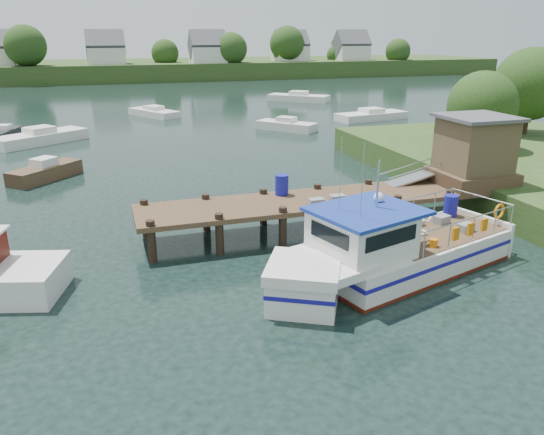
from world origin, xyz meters
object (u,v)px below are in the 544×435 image
object	(u,v)px
moored_c	(371,116)
moored_e	(5,133)
moored_a	(40,137)
moored_b	(286,125)
lobster_boat	(388,253)
dock	(424,169)
moored_rowboat	(45,171)
moored_far	(299,98)
moored_d	(154,112)

from	to	relation	value
moored_c	moored_e	bearing A→B (deg)	178.93
moored_a	moored_b	size ratio (longest dim) A/B	1.35
lobster_boat	moored_a	bearing A→B (deg)	98.26
dock	moored_rowboat	bearing A→B (deg)	143.72
dock	moored_e	bearing A→B (deg)	127.80
dock	moored_b	distance (m)	23.28
moored_rowboat	moored_a	size ratio (longest dim) A/B	0.60
moored_a	moored_e	distance (m)	4.30
lobster_boat	moored_a	world-z (taller)	lobster_boat
moored_b	moored_far	bearing A→B (deg)	81.15
moored_e	moored_a	bearing A→B (deg)	-41.40
lobster_boat	moored_b	size ratio (longest dim) A/B	2.01
lobster_boat	moored_b	xyz separation A→B (m)	(6.21, 28.18, -0.48)
moored_rowboat	moored_d	distance (m)	24.12
moored_c	moored_d	world-z (taller)	moored_c
moored_far	moored_c	world-z (taller)	moored_far
moored_far	moored_d	size ratio (longest dim) A/B	1.14
lobster_boat	moored_c	bearing A→B (deg)	46.32
moored_rowboat	moored_b	world-z (taller)	moored_rowboat
dock	moored_b	xyz separation A→B (m)	(1.67, 23.15, -1.82)
moored_a	moored_d	bearing A→B (deg)	34.33
lobster_boat	moored_e	size ratio (longest dim) A/B	2.57
dock	moored_rowboat	distance (m)	20.72
dock	moored_rowboat	world-z (taller)	dock
moored_b	lobster_boat	bearing A→B (deg)	-87.86
moored_d	moored_e	distance (m)	14.87
dock	moored_b	bearing A→B (deg)	85.87
moored_rowboat	moored_d	world-z (taller)	moored_rowboat
moored_rowboat	moored_e	bearing A→B (deg)	88.33
lobster_boat	moored_d	world-z (taller)	lobster_boat
lobster_boat	moored_rowboat	world-z (taller)	lobster_boat
moored_b	moored_c	world-z (taller)	moored_b
moored_rowboat	moored_c	world-z (taller)	moored_rowboat
moored_c	moored_e	xyz separation A→B (m)	(-31.98, 0.57, -0.02)
moored_a	moored_c	xyz separation A→B (m)	(29.11, 2.63, -0.05)
moored_far	moored_e	bearing A→B (deg)	-129.39
lobster_boat	moored_far	xyz separation A→B (m)	(14.21, 46.68, -0.44)
moored_far	moored_d	bearing A→B (deg)	-134.82
moored_d	moored_a	bearing A→B (deg)	-129.68
moored_d	dock	bearing A→B (deg)	-76.24
dock	moored_a	world-z (taller)	dock
moored_a	moored_rowboat	bearing A→B (deg)	-99.60
moored_far	moored_b	distance (m)	20.16
moored_rowboat	moored_e	xyz separation A→B (m)	(-4.05, 14.46, -0.08)
moored_b	moored_d	size ratio (longest dim) A/B	0.81
dock	moored_a	xyz separation A→B (m)	(-17.82, 23.47, -1.78)
moored_rowboat	lobster_boat	bearing A→B (deg)	-72.23
dock	moored_rowboat	xyz separation A→B (m)	(-16.64, 12.22, -1.78)
moored_c	moored_e	world-z (taller)	moored_c
moored_d	moored_c	bearing A→B (deg)	-23.62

